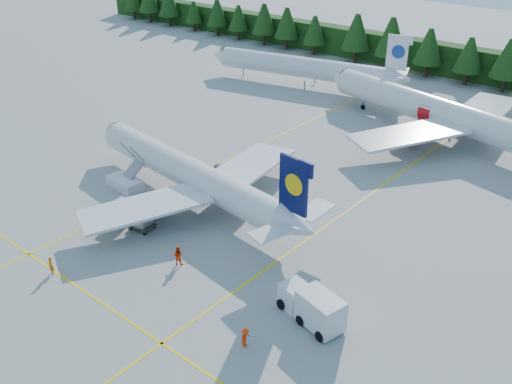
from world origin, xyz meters
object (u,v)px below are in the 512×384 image
Objects in this scene: airliner_navy at (184,171)px; airstairs at (127,180)px; service_truck at (311,305)px; airliner_red at (429,109)px.

airstairs is (-7.12, -3.06, -2.28)m from airliner_navy.
service_truck is (31.67, -5.79, 0.59)m from airstairs.
airstairs is at bearing -103.47° from airliner_red.
airliner_navy is 0.88× the size of airliner_red.
airstairs is 32.20m from service_truck.
service_truck is (11.24, -46.33, -2.20)m from airliner_red.
airstairs is 0.99× the size of service_truck.
airliner_red reaches higher than service_truck.
airliner_navy is at bearing 27.13° from airstairs.
airstairs is at bearing -150.14° from airliner_navy.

